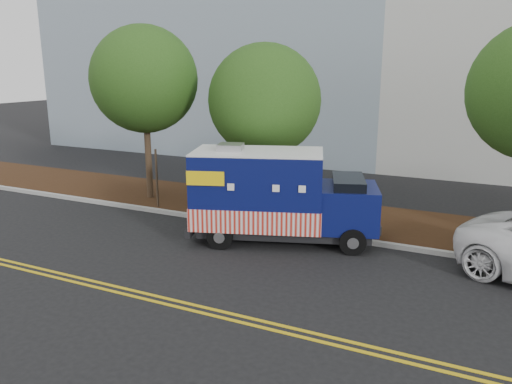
% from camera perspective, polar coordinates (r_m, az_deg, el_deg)
% --- Properties ---
extents(ground, '(120.00, 120.00, 0.00)m').
position_cam_1_polar(ground, '(16.23, -2.85, -5.36)').
color(ground, black).
rests_on(ground, ground).
extents(curb, '(120.00, 0.18, 0.15)m').
position_cam_1_polar(curb, '(17.38, -0.66, -3.74)').
color(curb, '#9E9E99').
rests_on(curb, ground).
extents(mulch_strip, '(120.00, 4.00, 0.15)m').
position_cam_1_polar(mulch_strip, '(19.20, 2.11, -1.99)').
color(mulch_strip, black).
rests_on(mulch_strip, ground).
extents(centerline_near, '(120.00, 0.10, 0.01)m').
position_cam_1_polar(centerline_near, '(12.79, -12.54, -11.25)').
color(centerline_near, gold).
rests_on(centerline_near, ground).
extents(centerline_far, '(120.00, 0.10, 0.01)m').
position_cam_1_polar(centerline_far, '(12.61, -13.25, -11.66)').
color(centerline_far, gold).
rests_on(centerline_far, ground).
extents(tree_a, '(4.19, 4.19, 7.02)m').
position_cam_1_polar(tree_a, '(20.52, -12.65, 12.43)').
color(tree_a, '#38281C').
rests_on(tree_a, ground).
extents(tree_b, '(4.19, 4.19, 6.29)m').
position_cam_1_polar(tree_b, '(18.80, 0.99, 10.41)').
color(tree_b, '#38281C').
rests_on(tree_b, ground).
extents(sign_post, '(0.06, 0.06, 2.40)m').
position_cam_1_polar(sign_post, '(19.40, -11.26, 1.34)').
color(sign_post, '#473828').
rests_on(sign_post, ground).
extents(food_truck, '(6.21, 3.85, 3.09)m').
position_cam_1_polar(food_truck, '(15.69, 2.08, -0.69)').
color(food_truck, black).
rests_on(food_truck, ground).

